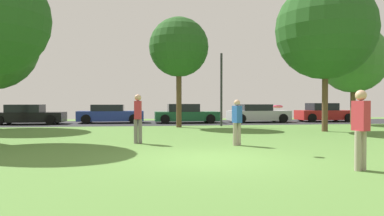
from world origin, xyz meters
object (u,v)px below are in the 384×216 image
(birch_tree_lone, at_px, (325,30))
(street_lamp_post, at_px, (221,90))
(maple_tree_near, at_px, (179,47))
(person_catcher, at_px, (237,120))
(maple_tree_far, at_px, (353,59))
(person_thrower, at_px, (361,126))
(parked_car_blue, at_px, (111,114))
(parked_car_silver, at_px, (258,114))
(parked_car_black, at_px, (28,115))
(parked_car_green, at_px, (186,114))
(parked_car_red, at_px, (324,113))
(person_bystander, at_px, (138,116))
(frisbee_disc, at_px, (278,107))

(birch_tree_lone, xyz_separation_m, street_lamp_post, (-4.35, 4.54, -2.88))
(maple_tree_near, distance_m, person_catcher, 9.64)
(maple_tree_far, height_order, person_catcher, maple_tree_far)
(person_thrower, height_order, parked_car_blue, person_thrower)
(street_lamp_post, bearing_deg, parked_car_silver, 45.18)
(parked_car_black, height_order, parked_car_green, parked_car_green)
(maple_tree_far, distance_m, parked_car_black, 21.91)
(person_catcher, bearing_deg, maple_tree_far, 114.72)
(parked_car_red, bearing_deg, parked_car_green, -178.77)
(parked_car_green, xyz_separation_m, street_lamp_post, (1.79, -3.59, 1.63))
(person_catcher, xyz_separation_m, person_bystander, (-3.39, 1.02, 0.13))
(parked_car_green, height_order, street_lamp_post, street_lamp_post)
(maple_tree_far, height_order, parked_car_silver, maple_tree_far)
(frisbee_disc, bearing_deg, parked_car_blue, 111.52)
(maple_tree_far, xyz_separation_m, person_thrower, (-9.00, -14.33, -3.31))
(parked_car_blue, height_order, parked_car_silver, parked_car_silver)
(maple_tree_near, relative_size, parked_car_green, 1.43)
(parked_car_red, bearing_deg, parked_car_black, -179.07)
(parked_car_red, distance_m, street_lamp_post, 9.77)
(maple_tree_near, xyz_separation_m, frisbee_disc, (1.79, -10.81, -3.33))
(person_bystander, relative_size, parked_car_red, 0.43)
(street_lamp_post, bearing_deg, frisbee_disc, -94.57)
(person_bystander, distance_m, parked_car_black, 14.05)
(birch_tree_lone, distance_m, person_thrower, 11.33)
(frisbee_disc, bearing_deg, maple_tree_far, 49.91)
(frisbee_disc, relative_size, parked_car_black, 0.08)
(parked_car_blue, relative_size, parked_car_red, 1.11)
(birch_tree_lone, distance_m, person_bystander, 10.91)
(person_thrower, distance_m, parked_car_silver, 18.04)
(maple_tree_far, distance_m, parked_car_red, 5.14)
(frisbee_disc, distance_m, parked_car_black, 18.89)
(birch_tree_lone, xyz_separation_m, parked_car_red, (4.50, 8.36, -4.49))
(maple_tree_near, xyz_separation_m, maple_tree_far, (11.64, 0.89, -0.40))
(person_thrower, xyz_separation_m, parked_car_red, (8.92, 17.93, -0.34))
(person_thrower, relative_size, street_lamp_post, 0.39)
(person_bystander, height_order, street_lamp_post, street_lamp_post)
(person_bystander, relative_size, parked_car_blue, 0.39)
(person_bystander, distance_m, frisbee_disc, 5.09)
(maple_tree_near, bearing_deg, parked_car_green, 77.92)
(person_thrower, bearing_deg, person_bystander, 22.89)
(parked_car_silver, bearing_deg, street_lamp_post, -134.82)
(parked_car_blue, height_order, parked_car_green, parked_car_green)
(parked_car_blue, bearing_deg, parked_car_green, -6.38)
(person_thrower, bearing_deg, street_lamp_post, -18.16)
(parked_car_black, xyz_separation_m, parked_car_blue, (5.32, 0.71, 0.00))
(parked_car_red, relative_size, street_lamp_post, 0.92)
(person_catcher, relative_size, parked_car_green, 0.35)
(person_catcher, xyz_separation_m, parked_car_blue, (-5.52, 13.63, -0.25))
(parked_car_green, relative_size, parked_car_silver, 1.03)
(parked_car_green, bearing_deg, parked_car_red, 1.23)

